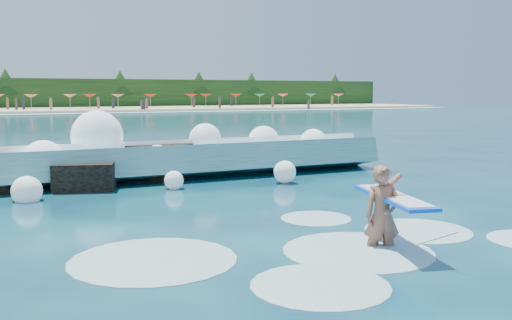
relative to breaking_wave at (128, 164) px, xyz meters
name	(u,v)px	position (x,y,z in m)	size (l,w,h in m)	color
ground	(234,231)	(0.28, -7.88, -0.54)	(200.00, 200.00, 0.00)	#082441
beach	(12,111)	(0.28, 70.12, -0.34)	(140.00, 20.00, 0.40)	tan
wet_band	(17,114)	(0.28, 59.12, -0.50)	(140.00, 5.00, 0.08)	silver
treeline	(8,94)	(0.28, 80.12, 1.96)	(140.00, 4.00, 5.00)	black
breaking_wave	(128,164)	(0.00, 0.00, 0.00)	(18.03, 2.81, 1.55)	teal
rock_cluster	(68,173)	(-1.96, -0.47, -0.12)	(8.23, 3.27, 1.33)	black
surfer_with_board	(385,212)	(2.27, -10.27, 0.15)	(1.30, 3.02, 1.87)	#935844
wave_spray	(99,148)	(-0.92, 0.01, 0.55)	(14.85, 4.74, 2.41)	white
surf_foam	(309,251)	(0.93, -9.81, -0.54)	(9.34, 5.80, 0.15)	silver
beach_umbrellas	(10,96)	(0.19, 72.13, 1.71)	(112.89, 6.91, 0.50)	red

